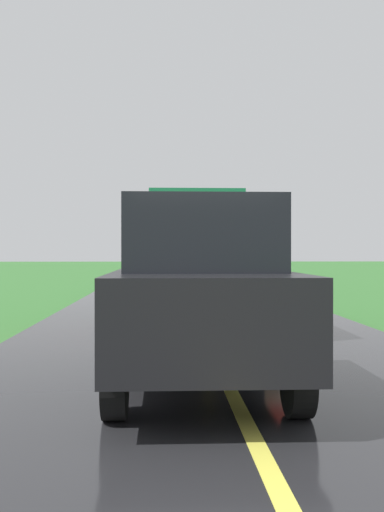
# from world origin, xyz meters

# --- Properties ---
(banana_truck_near) EXTENTS (2.38, 5.82, 2.80)m
(banana_truck_near) POSITION_xyz_m (0.05, 12.29, 1.46)
(banana_truck_near) COLOR #2D2D30
(banana_truck_near) RESTS_ON road_surface
(banana_truck_far) EXTENTS (2.38, 5.81, 2.80)m
(banana_truck_far) POSITION_xyz_m (0.21, 24.50, 1.47)
(banana_truck_far) COLOR #2D2D30
(banana_truck_far) RESTS_ON road_surface
(following_car) EXTENTS (1.74, 4.10, 1.92)m
(following_car) POSITION_xyz_m (-0.31, 5.81, 1.07)
(following_car) COLOR black
(following_car) RESTS_ON road_surface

